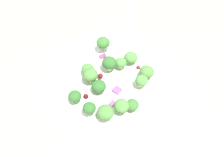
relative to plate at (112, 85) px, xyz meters
The scene contains 25 objects.
ground_plane 3.75cm from the plate, 47.98° to the right, with size 180.00×180.00×2.00cm, color tan.
plate is the anchor object (origin of this frame).
dressing_pool 0.44cm from the plate, behind, with size 16.19×16.19×0.20cm, color white.
broccoli_floret_0 4.67cm from the plate, ahead, with size 2.74×2.74×2.77cm.
broccoli_floret_1 6.41cm from the plate, 122.77° to the right, with size 2.62×2.62×2.66cm.
broccoli_floret_2 7.79cm from the plate, 35.86° to the left, with size 2.30×2.30×2.33cm.
broccoli_floret_3 7.74cm from the plate, 85.03° to the left, with size 2.82×2.82×2.85cm.
broccoli_floret_4 4.03cm from the plate, 77.31° to the right, with size 2.72×2.72×2.76cm.
broccoli_floret_5 6.91cm from the plate, 107.51° to the left, with size 2.55×2.55×2.59cm.
broccoli_floret_6 3.90cm from the plate, 42.25° to the left, with size 2.55×2.55×2.59cm.
broccoli_floret_7 5.29cm from the plate, 19.69° to the right, with size 2.32×2.32×2.35cm.
broccoli_floret_8 5.83cm from the plate, behind, with size 2.27×2.27×2.30cm.
broccoli_floret_9 6.78cm from the plate, 166.53° to the right, with size 2.68×2.68×2.71cm.
broccoli_floret_10 7.97cm from the plate, 63.84° to the left, with size 2.20×2.20×2.23cm.
broccoli_floret_11 8.65cm from the plate, 76.96° to the right, with size 2.67×2.67×2.71cm.
broccoli_floret_12 7.00cm from the plate, 123.85° to the left, with size 2.19×2.19×2.21cm.
broccoli_floret_13 4.44cm from the plate, 112.44° to the right, with size 2.14×2.14×2.17cm.
cranberry_0 5.66cm from the plate, 38.04° to the left, with size 0.93×0.93×0.93cm, color #4C0A14.
cranberry_1 6.17cm from the plate, 141.81° to the right, with size 0.75×0.75×0.75cm, color maroon.
cranberry_2 2.47cm from the plate, 25.05° to the right, with size 0.98×0.98×0.98cm, color maroon.
cranberry_3 4.35cm from the plate, 90.76° to the right, with size 0.86×0.86×0.86cm, color maroon.
onion_bit_0 4.60cm from the plate, 93.95° to the left, with size 1.05×0.91×0.34cm, color #934C84.
onion_bit_1 2.18cm from the plate, 118.60° to the left, with size 1.38×1.36×0.52cm, color #934C84.
onion_bit_2 6.86cm from the plate, 66.86° to the right, with size 0.82×1.33×0.58cm, color #843D75.
fork 17.46cm from the plate, 98.70° to the right, with size 2.88×18.67×0.50cm.
Camera 1 is at (-3.98, 33.93, 43.10)cm, focal length 45.81 mm.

